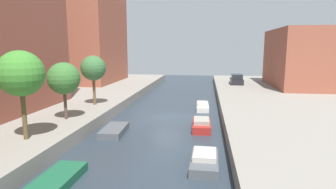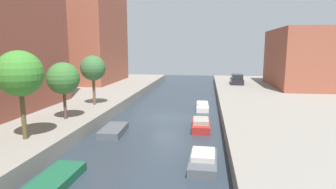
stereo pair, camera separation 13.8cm
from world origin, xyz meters
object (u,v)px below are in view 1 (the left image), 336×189
at_px(moored_boat_left_2, 114,131).
at_px(moored_boat_right_1, 204,161).
at_px(parked_car, 237,80).
at_px(moored_boat_right_3, 203,106).
at_px(street_tree_1, 21,74).
at_px(moored_boat_right_2, 201,125).
at_px(street_tree_2, 64,79).
at_px(low_block_right, 310,58).
at_px(apartment_tower_far, 85,26).
at_px(street_tree_3, 93,68).
at_px(moored_boat_left_1, 55,181).

xyz_separation_m(moored_boat_left_2, moored_boat_right_1, (6.86, -5.10, 0.08)).
xyz_separation_m(parked_car, moored_boat_right_3, (-4.98, -14.51, -1.31)).
xyz_separation_m(street_tree_1, moored_boat_right_2, (10.46, 6.94, -4.57)).
height_order(street_tree_2, moored_boat_right_3, street_tree_2).
relative_size(street_tree_1, moored_boat_right_2, 1.53).
relative_size(street_tree_1, parked_car, 1.23).
xyz_separation_m(parked_car, moored_boat_right_2, (-4.96, -22.13, -1.25)).
bearing_deg(low_block_right, moored_boat_left_2, -133.50).
relative_size(low_block_right, moored_boat_left_2, 3.94).
bearing_deg(apartment_tower_far, low_block_right, -2.96).
distance_m(apartment_tower_far, moored_boat_left_2, 29.04).
bearing_deg(parked_car, moored_boat_right_3, -108.93).
height_order(apartment_tower_far, moored_boat_left_2, apartment_tower_far).
bearing_deg(low_block_right, street_tree_3, -146.58).
bearing_deg(moored_boat_right_3, street_tree_2, -137.35).
distance_m(moored_boat_left_1, moored_boat_right_2, 12.36).
relative_size(parked_car, moored_boat_right_3, 1.10).
distance_m(moored_boat_left_2, moored_boat_right_3, 11.75).
xyz_separation_m(apartment_tower_far, moored_boat_left_1, (12.59, -32.47, -9.82)).
xyz_separation_m(apartment_tower_far, moored_boat_right_1, (19.56, -29.31, -9.71)).
bearing_deg(street_tree_2, moored_boat_right_2, 10.80).
height_order(moored_boat_left_1, moored_boat_right_1, moored_boat_right_1).
relative_size(low_block_right, parked_car, 3.13).
xyz_separation_m(low_block_right, street_tree_2, (-25.20, -22.31, -0.90)).
relative_size(street_tree_3, moored_boat_right_2, 1.36).
bearing_deg(low_block_right, moored_boat_right_1, -117.66).
distance_m(low_block_right, moored_boat_left_1, 37.75).
height_order(low_block_right, street_tree_3, low_block_right).
bearing_deg(street_tree_3, moored_boat_right_3, 20.65).
relative_size(apartment_tower_far, moored_boat_right_2, 5.18).
height_order(low_block_right, street_tree_2, low_block_right).
bearing_deg(low_block_right, moored_boat_left_1, -124.88).
bearing_deg(street_tree_2, moored_boat_left_1, -65.72).
height_order(street_tree_3, moored_boat_left_1, street_tree_3).
relative_size(street_tree_1, moored_boat_left_2, 1.54).
relative_size(street_tree_1, moored_boat_right_3, 1.35).
bearing_deg(moored_boat_left_1, moored_boat_left_2, 89.25).
bearing_deg(street_tree_3, street_tree_1, -90.00).
height_order(street_tree_2, moored_boat_right_2, street_tree_2).
bearing_deg(moored_boat_right_2, parked_car, 77.38).
height_order(parked_car, moored_boat_left_2, parked_car).
xyz_separation_m(street_tree_3, moored_boat_left_1, (3.79, -14.09, -4.30)).
xyz_separation_m(moored_boat_right_1, moored_boat_right_3, (-0.32, 14.85, -0.01)).
bearing_deg(moored_boat_right_2, moored_boat_right_1, -87.60).
xyz_separation_m(moored_boat_left_1, moored_boat_right_2, (6.67, 10.40, 0.16)).
bearing_deg(low_block_right, street_tree_1, -132.76).
bearing_deg(moored_boat_right_1, moored_boat_right_2, 92.40).
distance_m(moored_boat_right_1, moored_boat_right_2, 7.24).
relative_size(apartment_tower_far, street_tree_2, 4.11).
xyz_separation_m(low_block_right, street_tree_1, (-25.20, -27.26, -0.10)).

